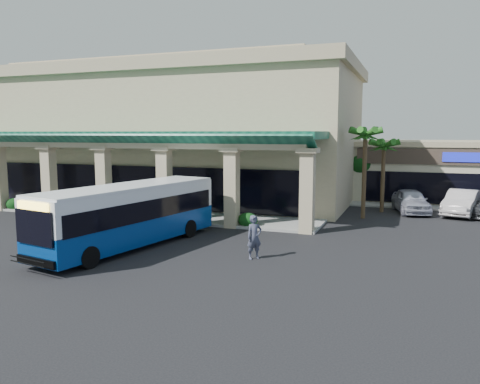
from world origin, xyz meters
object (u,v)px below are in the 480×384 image
at_px(pedestrian, 254,237).
at_px(car_white, 462,202).
at_px(transit_bus, 130,216).
at_px(car_silver, 411,201).

distance_m(pedestrian, car_white, 18.37).
xyz_separation_m(transit_bus, pedestrian, (6.39, 0.05, -0.55)).
height_order(transit_bus, car_silver, transit_bus).
distance_m(car_silver, car_white, 3.30).
distance_m(transit_bus, pedestrian, 6.42).
relative_size(pedestrian, car_white, 0.38).
bearing_deg(car_white, car_silver, -162.75).
relative_size(transit_bus, pedestrian, 5.60).
height_order(transit_bus, car_white, transit_bus).
bearing_deg(pedestrian, car_silver, 20.82).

